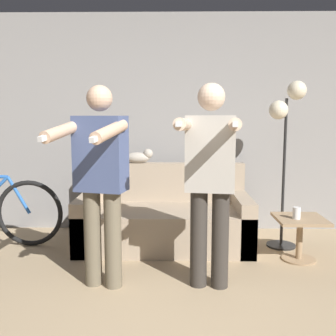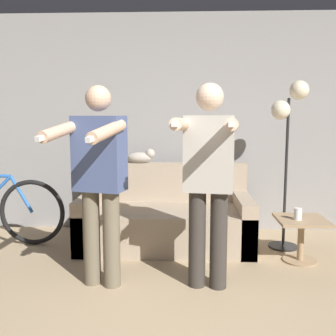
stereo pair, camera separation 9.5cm
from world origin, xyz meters
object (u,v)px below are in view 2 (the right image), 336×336
Objects in this scene: person_left at (99,174)px; person_right at (208,173)px; cup at (298,214)px; floor_lamp at (289,122)px; side_table at (301,230)px; couch at (166,220)px; cat at (141,157)px.

person_left is 0.88m from person_right.
person_right is 14.67× the size of cup.
side_table is at bearing -82.22° from floor_lamp.
floor_lamp is 1.11m from side_table.
couch is 1.04× the size of floor_lamp.
person_left is 4.07× the size of cat.
person_right is 1.56m from cat.
cup is (1.76, 0.58, -0.46)m from person_left.
person_left is 2.07m from floor_lamp.
floor_lamp is at bearing 97.78° from side_table.
side_table is (0.93, 0.62, -0.64)m from person_right.
person_right is at bearing -146.22° from side_table.
couch reaches higher than side_table.
person_right is at bearing 13.82° from person_left.
cat is 0.87× the size of side_table.
cat reaches higher than side_table.
floor_lamp is (1.27, -0.04, 1.07)m from couch.
cup reaches higher than side_table.
couch is 3.91× the size of side_table.
side_table is at bearing 40.21° from cup.
couch is at bearing 178.29° from floor_lamp.
couch is at bearing 79.34° from person_left.
cat is 0.23× the size of floor_lamp.
cat reaches higher than couch.
person_right is at bearing -69.90° from couch.
person_left is at bearing -160.97° from side_table.
floor_lamp reaches higher than side_table.
floor_lamp is at bearing 44.19° from person_left.
side_table is (1.32, -0.44, 0.04)m from couch.
side_table is (1.81, 0.62, -0.63)m from person_left.
couch is 1.35m from person_left.
person_left is at bearing -114.51° from couch.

